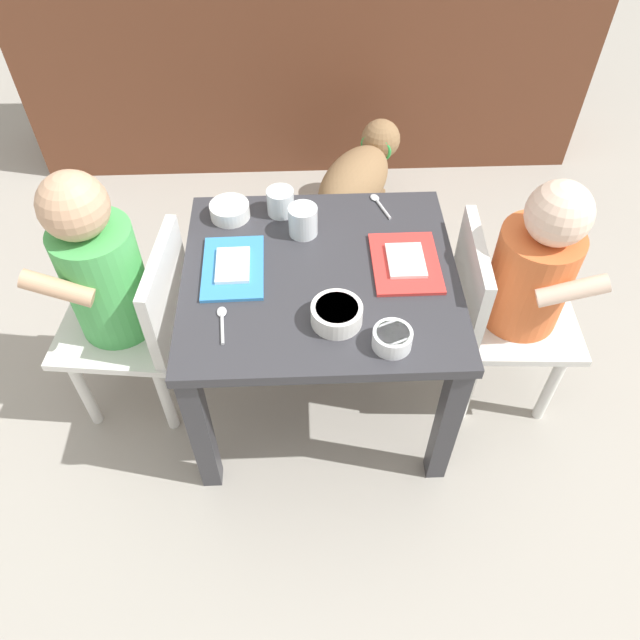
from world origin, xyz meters
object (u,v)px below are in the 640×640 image
object	(u,v)px
seated_child_left	(109,278)
dog	(358,177)
water_cup_left	(303,222)
water_cup_right	(281,203)
dining_table	(320,297)
spoon_by_right_tray	(222,321)
veggie_bowl_far	(230,210)
cereal_bowl_left_side	(392,338)
spoon_by_left_tray	(379,204)
seated_child_right	(526,276)
food_tray_right	(406,262)
food_tray_left	(233,267)
veggie_bowl_near	(337,314)

from	to	relation	value
seated_child_left	dog	world-z (taller)	seated_child_left
water_cup_left	water_cup_right	size ratio (longest dim) A/B	1.09
dining_table	spoon_by_right_tray	distance (m)	0.25
veggie_bowl_far	cereal_bowl_left_side	size ratio (longest dim) A/B	1.20
dining_table	veggie_bowl_far	size ratio (longest dim) A/B	6.43
cereal_bowl_left_side	spoon_by_right_tray	world-z (taller)	cereal_bowl_left_side
seated_child_left	spoon_by_left_tray	distance (m)	0.64
seated_child_right	dining_table	bearing A→B (deg)	-179.28
food_tray_right	water_cup_right	size ratio (longest dim) A/B	3.01
food_tray_right	veggie_bowl_far	world-z (taller)	veggie_bowl_far
dining_table	water_cup_right	xyz separation A→B (m)	(-0.08, 0.21, 0.10)
dog	spoon_by_right_tray	size ratio (longest dim) A/B	4.39
water_cup_left	cereal_bowl_left_side	xyz separation A→B (m)	(0.16, -0.34, -0.01)
dining_table	seated_child_left	world-z (taller)	seated_child_left
food_tray_right	water_cup_left	distance (m)	0.25
water_cup_right	cereal_bowl_left_side	bearing A→B (deg)	-62.66
water_cup_left	cereal_bowl_left_side	bearing A→B (deg)	-64.27
dining_table	veggie_bowl_far	xyz separation A→B (m)	(-0.20, 0.20, 0.09)
seated_child_left	water_cup_right	bearing A→B (deg)	26.87
food_tray_left	veggie_bowl_near	distance (m)	0.27
veggie_bowl_far	food_tray_right	bearing A→B (deg)	-24.69
water_cup_right	food_tray_left	bearing A→B (deg)	-118.48
water_cup_left	spoon_by_right_tray	xyz separation A→B (m)	(-0.17, -0.27, -0.03)
water_cup_right	dog	bearing A→B (deg)	63.30
dining_table	food_tray_right	bearing A→B (deg)	5.76
seated_child_left	spoon_by_left_tray	xyz separation A→B (m)	(0.61, 0.21, 0.02)
seated_child_left	veggie_bowl_far	xyz separation A→B (m)	(0.26, 0.18, 0.04)
food_tray_left	spoon_by_right_tray	distance (m)	0.15
veggie_bowl_near	food_tray_left	bearing A→B (deg)	143.52
seated_child_left	food_tray_right	bearing A→B (deg)	0.00
water_cup_left	dog	bearing A→B (deg)	71.37
dog	food_tray_left	distance (m)	0.77
veggie_bowl_near	water_cup_left	bearing A→B (deg)	102.49
seated_child_left	dog	xyz separation A→B (m)	(0.61, 0.65, -0.22)
dining_table	seated_child_right	bearing A→B (deg)	0.72
veggie_bowl_far	cereal_bowl_left_side	world-z (taller)	cereal_bowl_left_side
food_tray_left	veggie_bowl_far	distance (m)	0.18
food_tray_right	cereal_bowl_left_side	xyz separation A→B (m)	(-0.06, -0.22, 0.01)
seated_child_right	veggie_bowl_near	distance (m)	0.46
dining_table	spoon_by_right_tray	bearing A→B (deg)	-146.66
cereal_bowl_left_side	spoon_by_right_tray	bearing A→B (deg)	167.58
dog	veggie_bowl_near	bearing A→B (deg)	-98.48
dog	food_tray_left	size ratio (longest dim) A/B	2.22
veggie_bowl_near	cereal_bowl_left_side	bearing A→B (deg)	-32.62
water_cup_left	spoon_by_right_tray	bearing A→B (deg)	-122.37
veggie_bowl_far	spoon_by_right_tray	world-z (taller)	veggie_bowl_far
water_cup_right	seated_child_right	bearing A→B (deg)	-20.52
dog	food_tray_left	bearing A→B (deg)	-117.22
food_tray_left	spoon_by_left_tray	distance (m)	0.40
spoon_by_left_tray	dog	bearing A→B (deg)	90.41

